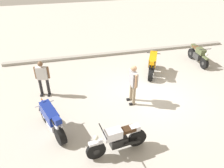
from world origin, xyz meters
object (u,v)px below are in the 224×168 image
object	(u,v)px
traffic_cone	(43,103)
motorcycle_silver_cruiser	(118,140)
person_in_gray_shirt	(133,82)
person_in_white_shirt	(43,76)
motorcycle_blue_sportbike	(51,119)
motorcycle_olive_vintage	(198,55)
motorcycle_orange_sportbike	(152,64)

from	to	relation	value
traffic_cone	motorcycle_silver_cruiser	bearing A→B (deg)	-50.25
motorcycle_silver_cruiser	person_in_gray_shirt	xyz separation A→B (m)	(1.30, 2.46, 0.51)
person_in_white_shirt	person_in_gray_shirt	bearing A→B (deg)	79.80
motorcycle_blue_sportbike	motorcycle_olive_vintage	xyz separation A→B (m)	(8.17, 3.75, -0.11)
motorcycle_silver_cruiser	person_in_gray_shirt	size ratio (longest dim) A/B	1.17
motorcycle_blue_sportbike	traffic_cone	xyz separation A→B (m)	(-0.39, 1.49, -0.33)
motorcycle_orange_sportbike	motorcycle_olive_vintage	size ratio (longest dim) A/B	0.93
traffic_cone	motorcycle_olive_vintage	bearing A→B (deg)	14.78
motorcycle_silver_cruiser	motorcycle_olive_vintage	bearing A→B (deg)	-147.68
motorcycle_blue_sportbike	person_in_white_shirt	world-z (taller)	person_in_white_shirt
motorcycle_olive_vintage	person_in_gray_shirt	size ratio (longest dim) A/B	1.10
person_in_gray_shirt	traffic_cone	world-z (taller)	person_in_gray_shirt
person_in_white_shirt	motorcycle_olive_vintage	bearing A→B (deg)	110.22
person_in_white_shirt	traffic_cone	xyz separation A→B (m)	(-0.09, -1.00, -0.69)
motorcycle_olive_vintage	motorcycle_silver_cruiser	size ratio (longest dim) A/B	0.94
motorcycle_blue_sportbike	person_in_gray_shirt	distance (m)	3.53
motorcycle_orange_sportbike	motorcycle_olive_vintage	distance (m)	3.10
person_in_gray_shirt	person_in_white_shirt	xyz separation A→B (m)	(-3.65, 1.47, -0.08)
motorcycle_silver_cruiser	person_in_gray_shirt	world-z (taller)	person_in_gray_shirt
motorcycle_blue_sportbike	motorcycle_olive_vintage	distance (m)	8.99
motorcycle_orange_sportbike	traffic_cone	distance (m)	5.78
traffic_cone	person_in_white_shirt	bearing A→B (deg)	84.98
motorcycle_olive_vintage	traffic_cone	bearing A→B (deg)	-73.78
motorcycle_silver_cruiser	person_in_white_shirt	bearing A→B (deg)	-67.12
motorcycle_olive_vintage	motorcycle_silver_cruiser	bearing A→B (deg)	-48.25
motorcycle_orange_sportbike	traffic_cone	world-z (taller)	motorcycle_orange_sportbike
motorcycle_orange_sportbike	motorcycle_olive_vintage	world-z (taller)	motorcycle_orange_sportbike
motorcycle_silver_cruiser	person_in_white_shirt	world-z (taller)	person_in_white_shirt
motorcycle_blue_sportbike	motorcycle_silver_cruiser	xyz separation A→B (m)	(2.05, -1.44, -0.07)
traffic_cone	person_in_gray_shirt	bearing A→B (deg)	-7.21
person_in_white_shirt	traffic_cone	distance (m)	1.22
motorcycle_silver_cruiser	person_in_white_shirt	xyz separation A→B (m)	(-2.35, 3.93, 0.43)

